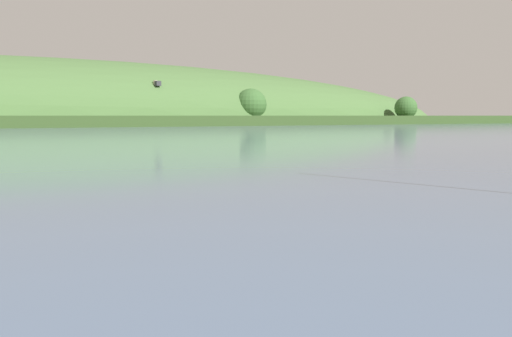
{
  "coord_description": "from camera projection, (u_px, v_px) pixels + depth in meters",
  "views": [
    {
      "loc": [
        -16.31,
        9.68,
        3.81
      ],
      "look_at": [
        -2.44,
        36.96,
        0.91
      ],
      "focal_mm": 39.21,
      "sensor_mm": 36.0,
      "label": 1
    }
  ],
  "objects": [
    {
      "name": "far_shoreline_hill",
      "position": [
        30.0,
        125.0,
        222.27
      ],
      "size": [
        537.02,
        118.73,
        53.93
      ],
      "rotation": [
        0.0,
        0.0,
        0.03
      ],
      "color": "#314A21",
      "rests_on": "ground"
    },
    {
      "name": "dockside_crane",
      "position": [
        155.0,
        105.0,
        211.98
      ],
      "size": [
        4.98,
        10.69,
        17.09
      ],
      "rotation": [
        0.0,
        0.0,
        1.88
      ],
      "color": "#4C4C51",
      "rests_on": "ground"
    }
  ]
}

